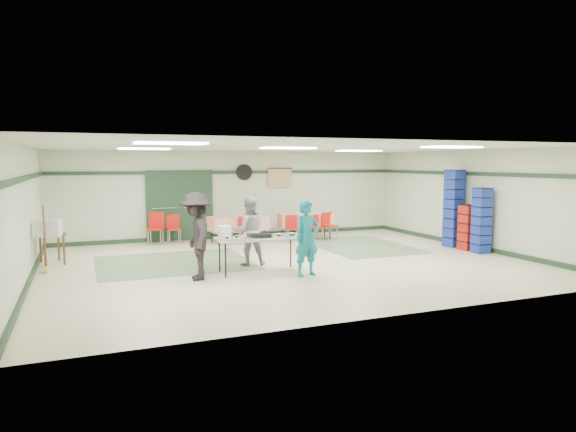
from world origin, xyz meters
name	(u,v)px	position (x,y,z in m)	size (l,w,h in m)	color
floor	(288,263)	(0.00, 0.00, 0.00)	(11.00, 11.00, 0.00)	beige
ceiling	(288,147)	(0.00, 0.00, 2.70)	(11.00, 11.00, 0.00)	silver
wall_back	(235,194)	(0.00, 4.50, 1.35)	(11.00, 11.00, 0.00)	#B1BCA0
wall_front	(399,229)	(0.00, -4.50, 1.35)	(11.00, 11.00, 0.00)	#B1BCA0
wall_left	(25,215)	(-5.50, 0.00, 1.35)	(9.00, 9.00, 0.00)	#B1BCA0
wall_right	(475,199)	(5.50, 0.00, 1.35)	(9.00, 9.00, 0.00)	#B1BCA0
trim_back	(235,172)	(0.00, 4.47, 2.05)	(11.00, 0.06, 0.10)	#1C3321
baseboard_back	(235,235)	(0.00, 4.47, 0.06)	(11.00, 0.06, 0.12)	#1C3321
trim_left	(24,178)	(-5.47, 0.00, 2.05)	(9.00, 0.06, 0.10)	#1C3321
baseboard_left	(30,280)	(-5.47, 0.00, 0.06)	(9.00, 0.06, 0.12)	#1C3321
trim_right	(475,174)	(5.47, 0.00, 2.05)	(9.00, 0.06, 0.10)	#1C3321
baseboard_right	(472,246)	(5.47, 0.00, 0.06)	(9.00, 0.06, 0.12)	#1C3321
green_patch_a	(174,263)	(-2.50, 1.00, 0.00)	(3.50, 3.00, 0.01)	#5C7858
green_patch_b	(360,246)	(2.80, 1.50, 0.00)	(2.50, 3.50, 0.01)	#5C7858
double_door_left	(164,206)	(-2.20, 4.44, 1.05)	(0.90, 0.06, 2.10)	gray
double_door_right	(196,205)	(-1.25, 4.44, 1.05)	(0.90, 0.06, 2.10)	gray
door_frame	(180,206)	(-1.73, 4.42, 1.05)	(2.00, 0.03, 2.15)	#1C3321
wall_fan	(244,172)	(0.30, 4.44, 2.05)	(0.50, 0.50, 0.10)	black
scroll_banner	(280,178)	(1.50, 4.44, 1.85)	(0.80, 0.02, 0.60)	tan
serving_table	(260,239)	(-0.96, -0.73, 0.72)	(1.91, 0.86, 0.76)	#BBBCB6
sheet_tray_right	(283,236)	(-0.45, -0.79, 0.77)	(0.60, 0.46, 0.02)	silver
sheet_tray_mid	(253,236)	(-1.06, -0.60, 0.77)	(0.54, 0.41, 0.02)	silver
sheet_tray_left	(236,239)	(-1.51, -0.83, 0.77)	(0.62, 0.47, 0.02)	silver
baking_pan	(259,236)	(-0.98, -0.77, 0.80)	(0.47, 0.29, 0.08)	black
foam_box_stack	(224,232)	(-1.71, -0.66, 0.90)	(0.24, 0.22, 0.27)	white
volunteer_teal	(307,238)	(-0.16, -1.42, 0.79)	(0.58, 0.38, 1.58)	#137584
volunteer_grey	(249,231)	(-0.93, 0.10, 0.79)	(0.77, 0.60, 1.58)	gray
volunteer_dark	(196,236)	(-2.36, -0.91, 0.89)	(1.14, 0.66, 1.77)	black
dining_table_a	(306,220)	(2.02, 3.52, 0.57)	(1.76, 1.00, 0.77)	red
dining_table_b	(238,223)	(-0.18, 3.52, 0.57)	(1.79, 0.93, 0.77)	red
chair_a	(315,225)	(2.05, 2.94, 0.47)	(0.41, 0.41, 0.78)	#B8100E
chair_b	(292,226)	(1.31, 2.94, 0.48)	(0.43, 0.43, 0.79)	#B8100E
chair_c	(328,223)	(2.52, 2.95, 0.50)	(0.44, 0.45, 0.83)	#B8100E
chair_d	(246,228)	(-0.12, 2.94, 0.49)	(0.47, 0.47, 0.81)	#B8100E
chair_loose_a	(173,226)	(-2.01, 4.00, 0.50)	(0.39, 0.39, 0.83)	#B8100E
chair_loose_b	(156,225)	(-2.53, 3.81, 0.58)	(0.55, 0.55, 0.94)	#B8100E
crate_stack_blue_a	(481,221)	(5.15, -0.65, 0.85)	(0.37, 0.37, 1.70)	#1A2B9D
crate_stack_red	(468,227)	(5.15, -0.15, 0.61)	(0.38, 0.38, 1.22)	#A51110
crate_stack_blue_b	(454,208)	(5.15, 0.43, 1.08)	(0.41, 0.41, 2.15)	#1A2B9D
printer_table	(52,237)	(-5.15, 1.97, 0.62)	(0.65, 0.86, 0.74)	brown
office_printer	(49,228)	(-5.15, 1.22, 0.93)	(0.46, 0.41, 0.37)	beige
broom	(45,238)	(-5.23, 0.99, 0.74)	(0.03, 0.03, 1.42)	brown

